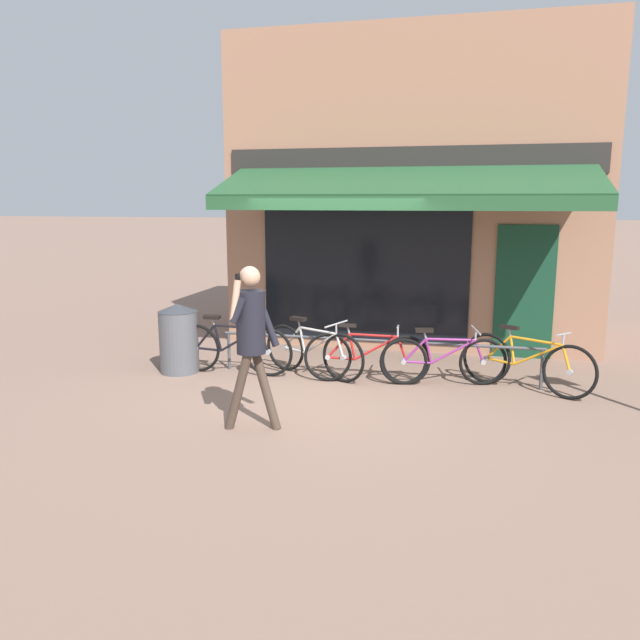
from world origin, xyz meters
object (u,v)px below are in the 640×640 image
Objects in this scene: bicycle_orange at (526,363)px; pedestrian_adult at (251,329)px; litter_bin at (179,338)px; bicycle_silver at (313,351)px; bicycle_black at (231,348)px; bicycle_purple at (443,360)px; bicycle_red at (366,356)px.

bicycle_orange is 3.80m from pedestrian_adult.
bicycle_orange is 4.85m from litter_bin.
pedestrian_adult reaches higher than bicycle_orange.
bicycle_orange is at bearing 23.31° from bicycle_silver.
bicycle_purple is at bearing 3.37° from bicycle_black.
bicycle_black is at bearing -148.03° from bicycle_silver.
bicycle_black is 1.17m from bicycle_silver.
pedestrian_adult reaches higher than bicycle_purple.
pedestrian_adult reaches higher than bicycle_black.
litter_bin is at bearing -149.92° from bicycle_silver.
litter_bin is at bearing 170.85° from bicycle_purple.
bicycle_red is at bearing -106.34° from pedestrian_adult.
bicycle_black is 4.05m from bicycle_orange.
bicycle_red is at bearing -150.86° from bicycle_orange.
litter_bin reaches higher than bicycle_purple.
bicycle_black reaches higher than bicycle_silver.
bicycle_silver is at bearing 167.09° from bicycle_purple.
bicycle_purple is 0.94× the size of pedestrian_adult.
pedestrian_adult is (1.03, -2.00, 0.74)m from bicycle_black.
bicycle_red is 1.04× the size of bicycle_orange.
bicycle_black is at bearing 170.67° from bicycle_purple.
bicycle_black is 2.36m from pedestrian_adult.
bicycle_orange is (4.05, 0.18, -0.01)m from bicycle_black.
bicycle_black is 1.07× the size of bicycle_purple.
litter_bin reaches higher than bicycle_silver.
bicycle_red is 0.97× the size of pedestrian_adult.
pedestrian_adult is at bearing -144.50° from bicycle_purple.
pedestrian_adult is (-1.95, -2.16, 0.77)m from bicycle_purple.
bicycle_orange is at bearing -1.96° from bicycle_red.
bicycle_red is (1.94, 0.07, -0.03)m from bicycle_black.
bicycle_red is at bearing 2.63° from litter_bin.
litter_bin is (-3.76, -0.22, 0.15)m from bicycle_purple.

